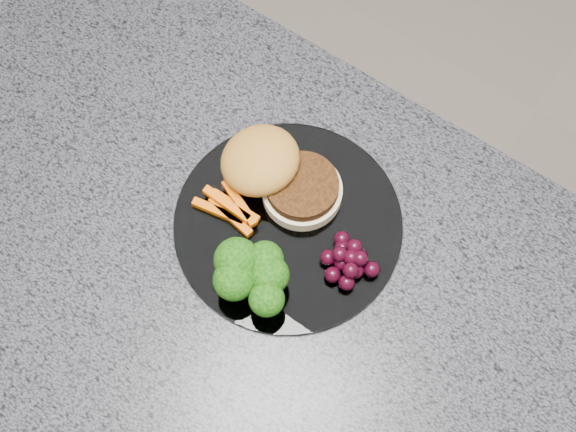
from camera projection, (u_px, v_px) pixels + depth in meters
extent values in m
cube|color=#55301D|center=(319.00, 412.00, 1.29)|extent=(1.20, 0.60, 0.86)
cube|color=#4A4B54|center=(334.00, 341.00, 0.88)|extent=(1.20, 0.60, 0.04)
cylinder|color=white|center=(288.00, 224.00, 0.91)|extent=(0.26, 0.26, 0.01)
cylinder|color=beige|center=(302.00, 192.00, 0.91)|extent=(0.11, 0.11, 0.02)
cylinder|color=#49270E|center=(302.00, 186.00, 0.90)|extent=(0.10, 0.10, 0.01)
ellipsoid|color=#AA6A2A|center=(260.00, 163.00, 0.91)|extent=(0.11, 0.11, 0.05)
cube|color=#E15F03|center=(235.00, 207.00, 0.91)|extent=(0.06, 0.01, 0.01)
cube|color=#E15F03|center=(231.00, 216.00, 0.90)|extent=(0.06, 0.02, 0.01)
cube|color=#E15F03|center=(218.00, 212.00, 0.91)|extent=(0.06, 0.02, 0.01)
cube|color=#E15F03|center=(240.00, 203.00, 0.90)|extent=(0.06, 0.03, 0.01)
cube|color=#E15F03|center=(227.00, 204.00, 0.90)|extent=(0.06, 0.01, 0.01)
cylinder|color=#598731|center=(238.00, 268.00, 0.87)|extent=(0.02, 0.02, 0.02)
ellipsoid|color=#0A3B08|center=(237.00, 260.00, 0.85)|extent=(0.05, 0.05, 0.04)
cylinder|color=#598731|center=(270.00, 282.00, 0.87)|extent=(0.02, 0.02, 0.02)
ellipsoid|color=#0A3B08|center=(270.00, 275.00, 0.85)|extent=(0.04, 0.04, 0.04)
cylinder|color=#598731|center=(236.00, 288.00, 0.87)|extent=(0.02, 0.02, 0.02)
ellipsoid|color=#0A3B08|center=(234.00, 280.00, 0.84)|extent=(0.05, 0.05, 0.04)
cylinder|color=#598731|center=(267.00, 306.00, 0.86)|extent=(0.01, 0.01, 0.02)
ellipsoid|color=#0A3B08|center=(267.00, 299.00, 0.84)|extent=(0.04, 0.04, 0.03)
cylinder|color=#598731|center=(266.00, 267.00, 0.87)|extent=(0.01, 0.01, 0.02)
ellipsoid|color=#0A3B08|center=(265.00, 259.00, 0.85)|extent=(0.04, 0.04, 0.04)
sphere|color=black|center=(342.00, 263.00, 0.88)|extent=(0.02, 0.02, 0.02)
sphere|color=black|center=(356.00, 271.00, 0.87)|extent=(0.02, 0.02, 0.02)
sphere|color=black|center=(360.00, 257.00, 0.88)|extent=(0.02, 0.02, 0.02)
sphere|color=black|center=(342.00, 248.00, 0.88)|extent=(0.02, 0.02, 0.02)
sphere|color=black|center=(328.00, 257.00, 0.88)|extent=(0.02, 0.02, 0.02)
sphere|color=black|center=(333.00, 275.00, 0.87)|extent=(0.02, 0.02, 0.02)
sphere|color=black|center=(347.00, 283.00, 0.87)|extent=(0.02, 0.02, 0.02)
sphere|color=black|center=(372.00, 269.00, 0.87)|extent=(0.02, 0.02, 0.02)
sphere|color=black|center=(342.00, 239.00, 0.89)|extent=(0.02, 0.02, 0.02)
sphere|color=black|center=(351.00, 257.00, 0.87)|extent=(0.02, 0.02, 0.02)
sphere|color=black|center=(340.00, 254.00, 0.87)|extent=(0.02, 0.02, 0.02)
sphere|color=black|center=(351.00, 270.00, 0.86)|extent=(0.02, 0.02, 0.02)
sphere|color=black|center=(354.00, 247.00, 0.87)|extent=(0.02, 0.02, 0.02)
sphere|color=black|center=(360.00, 258.00, 0.87)|extent=(0.02, 0.02, 0.02)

